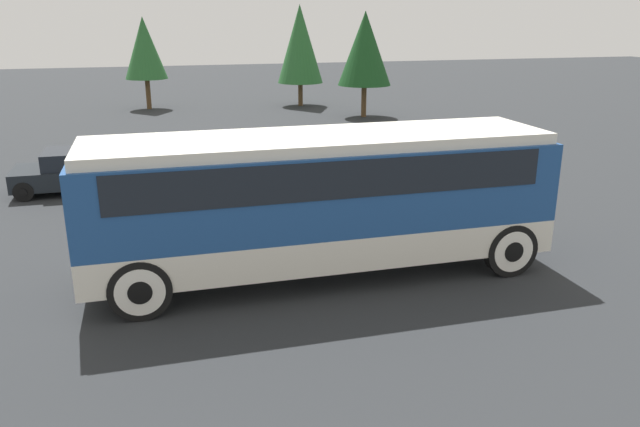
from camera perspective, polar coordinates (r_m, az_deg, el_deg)
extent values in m
plane|color=#26282B|center=(13.71, 0.00, -5.51)|extent=(120.00, 120.00, 0.00)
cube|color=silver|center=(13.40, 0.00, -2.16)|extent=(9.74, 2.53, 0.71)
cube|color=navy|center=(13.04, 0.00, 2.70)|extent=(9.74, 2.53, 1.65)
cube|color=black|center=(12.94, 0.00, 4.42)|extent=(8.57, 2.57, 0.74)
cube|color=silver|center=(12.83, 0.00, 6.73)|extent=(9.54, 2.32, 0.22)
cube|color=navy|center=(15.02, 17.66, 2.95)|extent=(0.36, 2.43, 1.88)
cylinder|color=black|center=(14.04, 17.00, -3.18)|extent=(1.17, 0.28, 1.17)
cylinder|color=silver|center=(14.04, 17.00, -3.18)|extent=(0.91, 0.30, 0.91)
cylinder|color=black|center=(14.04, 17.00, -3.18)|extent=(0.45, 0.32, 0.45)
cylinder|color=black|center=(15.91, 12.65, -0.36)|extent=(1.17, 0.28, 1.17)
cylinder|color=silver|center=(15.91, 12.65, -0.36)|extent=(0.91, 0.30, 0.91)
cylinder|color=black|center=(15.91, 12.65, -0.36)|extent=(0.45, 0.32, 0.45)
cylinder|color=black|center=(12.01, -16.14, -6.70)|extent=(1.17, 0.28, 1.17)
cylinder|color=silver|center=(12.01, -16.14, -6.70)|extent=(0.91, 0.30, 0.91)
cylinder|color=black|center=(12.01, -16.14, -6.70)|extent=(0.45, 0.32, 0.45)
cylinder|color=black|center=(14.15, -16.14, -2.93)|extent=(1.17, 0.28, 1.17)
cylinder|color=silver|center=(14.15, -16.14, -2.93)|extent=(0.91, 0.30, 0.91)
cylinder|color=black|center=(14.15, -16.14, -2.93)|extent=(0.45, 0.32, 0.45)
cube|color=navy|center=(18.70, -0.67, 2.79)|extent=(4.54, 1.78, 0.64)
cube|color=black|center=(18.52, -1.23, 4.42)|extent=(2.36, 1.60, 0.48)
cylinder|color=black|center=(18.54, 5.27, 1.85)|extent=(0.71, 0.22, 0.71)
cylinder|color=black|center=(18.54, 5.27, 1.85)|extent=(0.27, 0.26, 0.27)
cylinder|color=black|center=(19.99, 3.66, 3.07)|extent=(0.71, 0.22, 0.71)
cylinder|color=black|center=(19.99, 3.66, 3.07)|extent=(0.27, 0.26, 0.27)
cylinder|color=black|center=(17.64, -5.58, 1.02)|extent=(0.71, 0.22, 0.71)
cylinder|color=black|center=(17.64, -5.58, 1.02)|extent=(0.27, 0.26, 0.27)
cylinder|color=black|center=(19.16, -6.42, 2.34)|extent=(0.71, 0.22, 0.71)
cylinder|color=black|center=(19.16, -6.42, 2.34)|extent=(0.27, 0.26, 0.27)
cube|color=#7A6B5B|center=(23.08, 5.76, 5.48)|extent=(4.77, 1.88, 0.55)
cube|color=black|center=(22.90, 5.36, 6.85)|extent=(2.48, 1.69, 0.59)
cylinder|color=black|center=(23.11, 10.90, 4.78)|extent=(0.70, 0.22, 0.70)
cylinder|color=black|center=(23.11, 10.90, 4.78)|extent=(0.27, 0.26, 0.27)
cylinder|color=black|center=(24.61, 9.18, 5.66)|extent=(0.70, 0.22, 0.70)
cylinder|color=black|center=(24.61, 9.18, 5.66)|extent=(0.27, 0.26, 0.27)
cylinder|color=black|center=(21.73, 1.87, 4.28)|extent=(0.70, 0.22, 0.70)
cylinder|color=black|center=(21.73, 1.87, 4.28)|extent=(0.27, 0.26, 0.27)
cylinder|color=black|center=(23.31, 0.63, 5.22)|extent=(0.70, 0.22, 0.70)
cylinder|color=black|center=(23.31, 0.63, 5.22)|extent=(0.27, 0.26, 0.27)
cube|color=black|center=(21.38, -20.02, 3.42)|extent=(4.77, 1.86, 0.58)
cube|color=black|center=(21.27, -20.69, 4.81)|extent=(2.48, 1.68, 0.53)
cylinder|color=black|center=(20.53, -14.65, 2.75)|extent=(0.60, 0.22, 0.60)
cylinder|color=black|center=(20.53, -14.65, 2.75)|extent=(0.23, 0.26, 0.23)
cylinder|color=black|center=(22.16, -14.76, 3.83)|extent=(0.60, 0.22, 0.60)
cylinder|color=black|center=(22.16, -14.76, 3.83)|extent=(0.23, 0.26, 0.23)
cylinder|color=black|center=(20.88, -25.47, 1.83)|extent=(0.60, 0.22, 0.60)
cylinder|color=black|center=(20.88, -25.47, 1.83)|extent=(0.23, 0.26, 0.23)
cylinder|color=black|center=(22.49, -24.80, 2.96)|extent=(0.60, 0.22, 0.60)
cylinder|color=black|center=(22.49, -24.80, 2.96)|extent=(0.23, 0.26, 0.23)
cylinder|color=brown|center=(39.14, -15.43, 10.50)|extent=(0.28, 0.28, 1.78)
cone|color=#28602D|center=(38.92, -15.75, 14.37)|extent=(2.45, 2.45, 3.53)
cylinder|color=brown|center=(34.89, 4.03, 10.23)|extent=(0.28, 0.28, 1.73)
cone|color=#19471E|center=(34.63, 4.13, 14.83)|extent=(2.87, 2.87, 3.87)
cylinder|color=brown|center=(39.18, -1.80, 10.85)|extent=(0.28, 0.28, 1.41)
cone|color=#28602D|center=(38.94, -1.84, 15.24)|extent=(2.75, 2.75, 4.59)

